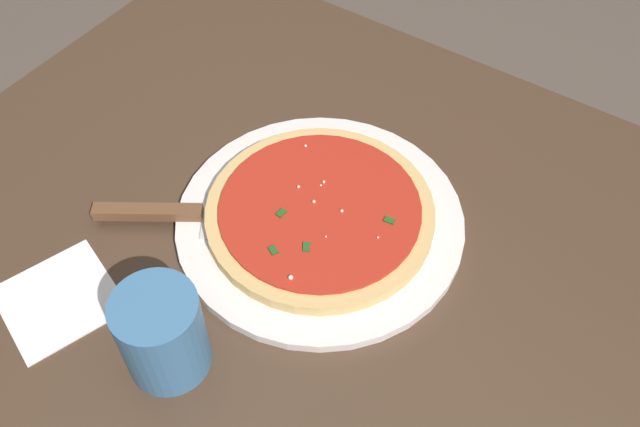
{
  "coord_description": "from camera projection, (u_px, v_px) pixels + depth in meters",
  "views": [
    {
      "loc": [
        -0.31,
        0.39,
        1.39
      ],
      "look_at": [
        -0.02,
        -0.03,
        0.75
      ],
      "focal_mm": 39.16,
      "sensor_mm": 36.0,
      "label": 1
    }
  ],
  "objects": [
    {
      "name": "restaurant_table",
      "position": [
        295.0,
        297.0,
        0.93
      ],
      "size": [
        0.98,
        0.83,
        0.73
      ],
      "color": "black",
      "rests_on": "ground_plane"
    },
    {
      "name": "serving_plate",
      "position": [
        320.0,
        221.0,
        0.84
      ],
      "size": [
        0.34,
        0.34,
        0.01
      ],
      "primitive_type": "cylinder",
      "color": "white",
      "rests_on": "restaurant_table"
    },
    {
      "name": "pizza",
      "position": [
        320.0,
        212.0,
        0.82
      ],
      "size": [
        0.27,
        0.27,
        0.02
      ],
      "color": "#DBB26B",
      "rests_on": "serving_plate"
    },
    {
      "name": "pizza_server",
      "position": [
        182.0,
        213.0,
        0.83
      ],
      "size": [
        0.21,
        0.16,
        0.01
      ],
      "color": "silver",
      "rests_on": "serving_plate"
    },
    {
      "name": "cup_tall_drink",
      "position": [
        162.0,
        334.0,
        0.69
      ],
      "size": [
        0.09,
        0.09,
        0.11
      ],
      "primitive_type": "cylinder",
      "color": "teal",
      "rests_on": "restaurant_table"
    },
    {
      "name": "napkin_folded_right",
      "position": [
        59.0,
        299.0,
        0.77
      ],
      "size": [
        0.15,
        0.15,
        0.0
      ],
      "primitive_type": "cube",
      "rotation": [
        0.0,
        0.0,
        -0.34
      ],
      "color": "white",
      "rests_on": "restaurant_table"
    }
  ]
}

